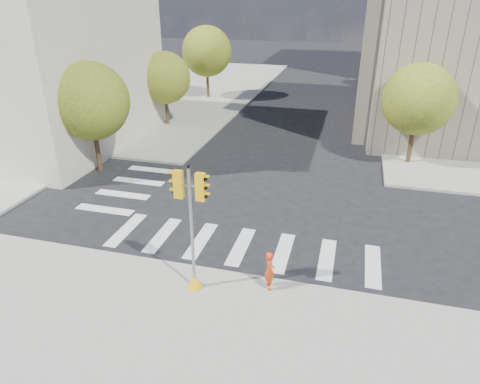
# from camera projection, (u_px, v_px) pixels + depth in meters

# --- Properties ---
(ground) EXTENTS (160.00, 160.00, 0.00)m
(ground) POSITION_uv_depth(u_px,v_px,m) (254.00, 224.00, 19.85)
(ground) COLOR black
(ground) RESTS_ON ground
(sidewalk_far_left) EXTENTS (28.00, 40.00, 0.15)m
(sidewalk_far_left) POSITION_uv_depth(u_px,v_px,m) (133.00, 88.00, 47.25)
(sidewalk_far_left) COLOR gray
(sidewalk_far_left) RESTS_ON ground
(tree_lw_near) EXTENTS (4.40, 4.40, 6.41)m
(tree_lw_near) POSITION_uv_depth(u_px,v_px,m) (90.00, 101.00, 24.04)
(tree_lw_near) COLOR #382616
(tree_lw_near) RESTS_ON ground
(tree_lw_mid) EXTENTS (4.00, 4.00, 5.77)m
(tree_lw_mid) POSITION_uv_depth(u_px,v_px,m) (164.00, 78.00, 32.96)
(tree_lw_mid) COLOR #382616
(tree_lw_mid) RESTS_ON ground
(tree_lw_far) EXTENTS (4.80, 4.80, 6.95)m
(tree_lw_far) POSITION_uv_depth(u_px,v_px,m) (207.00, 51.00, 41.37)
(tree_lw_far) COLOR #382616
(tree_lw_far) RESTS_ON ground
(tree_re_near) EXTENTS (4.20, 4.20, 6.16)m
(tree_re_near) POSITION_uv_depth(u_px,v_px,m) (419.00, 100.00, 25.10)
(tree_re_near) COLOR #382616
(tree_re_near) RESTS_ON ground
(tree_re_mid) EXTENTS (4.60, 4.60, 6.66)m
(tree_re_mid) POSITION_uv_depth(u_px,v_px,m) (404.00, 64.00, 35.45)
(tree_re_mid) COLOR #382616
(tree_re_mid) RESTS_ON ground
(tree_re_far) EXTENTS (4.00, 4.00, 5.88)m
(tree_re_far) POSITION_uv_depth(u_px,v_px,m) (395.00, 52.00, 46.14)
(tree_re_far) COLOR #382616
(tree_re_far) RESTS_ON ground
(lamp_near) EXTENTS (0.35, 0.18, 8.11)m
(lamp_near) POSITION_uv_depth(u_px,v_px,m) (422.00, 79.00, 28.25)
(lamp_near) COLOR black
(lamp_near) RESTS_ON sidewalk_far_right
(lamp_far) EXTENTS (0.35, 0.18, 8.11)m
(lamp_far) POSITION_uv_depth(u_px,v_px,m) (405.00, 52.00, 40.48)
(lamp_far) COLOR black
(lamp_far) RESTS_ON sidewalk_far_right
(traffic_signal) EXTENTS (1.06, 0.56, 4.72)m
(traffic_signal) POSITION_uv_depth(u_px,v_px,m) (192.00, 239.00, 14.57)
(traffic_signal) COLOR #E5AB0C
(traffic_signal) RESTS_ON sidewalk_near
(photographer) EXTENTS (0.59, 0.65, 1.50)m
(photographer) POSITION_uv_depth(u_px,v_px,m) (270.00, 270.00, 15.07)
(photographer) COLOR red
(photographer) RESTS_ON sidewalk_near
(planter_wall) EXTENTS (5.85, 2.16, 0.50)m
(planter_wall) POSITION_uv_depth(u_px,v_px,m) (25.00, 163.00, 25.88)
(planter_wall) COLOR silver
(planter_wall) RESTS_ON sidewalk_left_near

